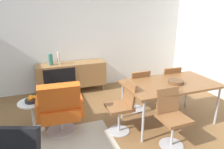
{
  "coord_description": "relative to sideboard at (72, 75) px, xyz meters",
  "views": [
    {
      "loc": [
        -0.69,
        -2.45,
        1.99
      ],
      "look_at": [
        0.46,
        0.66,
        0.9
      ],
      "focal_mm": 33.4,
      "sensor_mm": 36.0,
      "label": 1
    }
  ],
  "objects": [
    {
      "name": "dining_chair_front_left",
      "position": [
        1.02,
        -2.52,
        0.03
      ],
      "size": [
        0.41,
        0.43,
        0.86
      ],
      "color": "brown",
      "rests_on": "ground_plane"
    },
    {
      "name": "wooden_bowl_on_table",
      "position": [
        1.43,
        -2.02,
        0.33
      ],
      "size": [
        0.26,
        0.26,
        0.06
      ],
      "primitive_type": "cylinder",
      "color": "brown",
      "rests_on": "dining_table"
    },
    {
      "name": "dining_chair_back_left",
      "position": [
        1.02,
        -1.4,
        0.03
      ],
      "size": [
        0.41,
        0.43,
        0.86
      ],
      "color": "brown",
      "rests_on": "ground_plane"
    },
    {
      "name": "wall_back",
      "position": [
        -0.04,
        0.3,
        0.96
      ],
      "size": [
        6.8,
        0.12,
        2.8
      ],
      "primitive_type": "cube",
      "color": "silver",
      "rests_on": "ground_plane"
    },
    {
      "name": "lounge_chair_red",
      "position": [
        -0.47,
        -1.67,
        0.03
      ],
      "size": [
        0.75,
        0.69,
        0.95
      ],
      "color": "#D85919",
      "rests_on": "ground_plane"
    },
    {
      "name": "dining_table",
      "position": [
        1.37,
        -1.96,
        0.26
      ],
      "size": [
        1.6,
        0.9,
        0.74
      ],
      "color": "brown",
      "rests_on": "ground_plane"
    },
    {
      "name": "dining_chair_near_window",
      "position": [
        0.48,
        -1.96,
        0.03
      ],
      "size": [
        0.43,
        0.41,
        0.86
      ],
      "color": "brown",
      "rests_on": "ground_plane"
    },
    {
      "name": "vase_cobalt",
      "position": [
        -0.27,
        0.0,
        0.42
      ],
      "size": [
        0.06,
        0.06,
        0.28
      ],
      "color": "beige",
      "rests_on": "sideboard"
    },
    {
      "name": "dining_chair_back_right",
      "position": [
        1.72,
        -1.4,
        0.03
      ],
      "size": [
        0.41,
        0.43,
        0.86
      ],
      "color": "brown",
      "rests_on": "ground_plane"
    },
    {
      "name": "sideboard",
      "position": [
        0.0,
        0.0,
        0.0
      ],
      "size": [
        1.6,
        0.45,
        0.72
      ],
      "color": "olive",
      "rests_on": "ground_plane"
    },
    {
      "name": "side_table_round",
      "position": [
        -0.89,
        -1.44,
        -0.12
      ],
      "size": [
        0.44,
        0.44,
        0.52
      ],
      "color": "white",
      "rests_on": "ground_plane"
    },
    {
      "name": "vase_sculptural_dark",
      "position": [
        -0.44,
        0.0,
        0.41
      ],
      "size": [
        0.09,
        0.09,
        0.26
      ],
      "color": "#337266",
      "rests_on": "sideboard"
    },
    {
      "name": "fruit_bowl",
      "position": [
        -0.89,
        -1.43,
        0.12
      ],
      "size": [
        0.2,
        0.2,
        0.11
      ],
      "color": "#262628",
      "rests_on": "side_table_round"
    }
  ]
}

